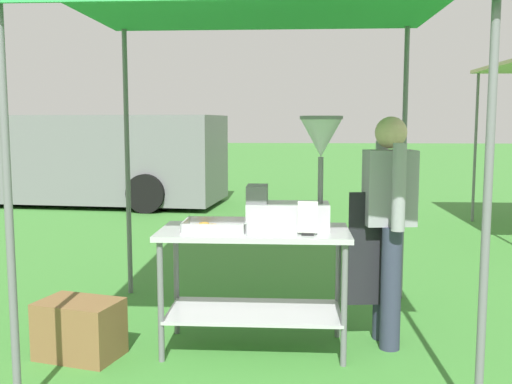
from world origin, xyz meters
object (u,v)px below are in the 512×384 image
donut_cart (254,262)px  vendor (388,219)px  supply_crate (80,329)px  van_grey (77,158)px  donut_tray (215,228)px  stall_canopy (255,7)px  donut_fryer (299,183)px  menu_sign (308,221)px

donut_cart → vendor: (0.92, 0.15, 0.28)m
supply_crate → van_grey: van_grey is taller
donut_tray → supply_crate: (-0.90, -0.16, -0.67)m
donut_cart → supply_crate: 1.26m
vendor → supply_crate: vendor is taller
vendor → van_grey: (-4.80, 7.03, -0.02)m
stall_canopy → donut_fryer: 1.22m
menu_sign → supply_crate: (-1.52, -0.04, -0.74)m
donut_cart → vendor: bearing=9.3°
donut_fryer → van_grey: size_ratio=0.14×
donut_tray → donut_fryer: 0.64m
donut_cart → vendor: vendor is taller
van_grey → donut_tray: bearing=-63.5°
menu_sign → donut_cart: bearing=153.0°
menu_sign → van_grey: bearing=119.9°
menu_sign → van_grey: (-4.24, 7.37, -0.06)m
stall_canopy → donut_tray: (-0.26, -0.16, -1.47)m
donut_fryer → menu_sign: size_ratio=3.48×
donut_tray → menu_sign: bearing=-11.0°
stall_canopy → vendor: bearing=3.3°
donut_cart → van_grey: size_ratio=0.23×
stall_canopy → vendor: 1.71m
vendor → supply_crate: 2.23m
donut_cart → donut_tray: 0.36m
donut_tray → donut_cart: bearing=13.3°
donut_fryer → vendor: bearing=10.4°
donut_cart → van_grey: 8.17m
menu_sign → van_grey: 8.50m
donut_tray → vendor: size_ratio=0.27×
donut_tray → donut_fryer: bearing=10.0°
donut_tray → vendor: vendor is taller
donut_cart → donut_fryer: donut_fryer is taller
stall_canopy → menu_sign: bearing=-38.1°
donut_fryer → van_grey: van_grey is taller
stall_canopy → donut_cart: 1.72m
donut_fryer → vendor: 0.68m
donut_cart → van_grey: bearing=118.4°
stall_canopy → vendor: size_ratio=1.65×
donut_fryer → vendor: donut_fryer is taller
donut_cart → vendor: size_ratio=0.80×
menu_sign → vendor: (0.57, 0.33, -0.03)m
stall_canopy → supply_crate: size_ratio=4.42×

